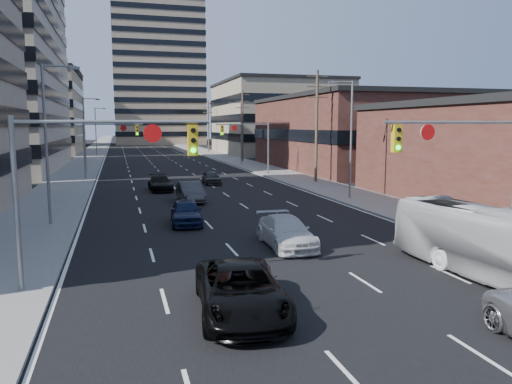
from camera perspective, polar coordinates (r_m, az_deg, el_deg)
The scene contains 29 objects.
ground at distance 13.19m, azimuth 17.81°, elevation -18.25°, with size 400.00×400.00×0.00m, color black.
road_surface at distance 140.11m, azimuth -12.83°, elevation 5.11°, with size 18.00×300.00×0.02m, color black.
sidewalk_left at distance 140.03m, azimuth -17.55°, elevation 4.97°, with size 5.00×300.00×0.15m, color slate.
sidewalk_right at distance 141.12m, azimuth -8.15°, elevation 5.26°, with size 5.00×300.00×0.15m, color slate.
office_left_far at distance 111.21m, azimuth -24.74°, elevation 8.12°, with size 20.00×30.00×16.00m, color gray.
storefront_right_mid at distance 67.26m, azimuth 11.71°, elevation 6.46°, with size 20.00×30.00×9.00m, color #472119.
office_right_far at distance 102.85m, azimuth 2.45°, elevation 8.35°, with size 22.00×28.00×14.00m, color gray.
apartment_tower at distance 162.02m, azimuth -11.30°, elevation 15.75°, with size 26.00×26.00×58.00m, color gray.
bg_block_left at distance 151.40m, azimuth -23.90°, elevation 8.61°, with size 24.00×24.00×20.00m, color #ADA089.
bg_block_right at distance 145.09m, azimuth -0.06°, elevation 7.74°, with size 22.00×22.00×12.00m, color gray.
signal_near_left at distance 17.89m, azimuth -17.90°, elevation 2.93°, with size 6.59×0.33×6.00m.
signal_near_right at distance 22.81m, azimuth 22.93°, elevation 3.63°, with size 6.59×0.33×6.00m.
signal_far_left at distance 54.85m, azimuth -16.64°, elevation 5.87°, with size 6.09×0.33×6.00m.
signal_far_right at distance 56.70m, azimuth -0.84°, elevation 6.23°, with size 6.09×0.33×6.00m.
utility_pole_block at distance 49.58m, azimuth 6.94°, elevation 7.68°, with size 2.20×0.28×11.00m.
utility_pole_midblock at distance 78.15m, azimuth -1.55°, elevation 7.69°, with size 2.20×0.28×11.00m.
utility_pole_distant at distance 107.51m, azimuth -5.46°, elevation 7.64°, with size 2.20×0.28×11.00m.
streetlight_left_near at distance 30.06m, azimuth -22.60°, elevation 5.85°, with size 2.03×0.22×9.00m.
streetlight_left_mid at distance 64.94m, azimuth -18.87°, elevation 6.66°, with size 2.03×0.22×9.00m.
streetlight_left_far at distance 99.90m, azimuth -17.75°, elevation 6.90°, with size 2.03×0.22×9.00m.
streetlight_right_near at distance 38.78m, azimuth 10.61°, elevation 6.57°, with size 2.03×0.22×9.00m.
streetlight_right_far at distance 71.89m, azimuth -1.83°, elevation 7.12°, with size 2.03×0.22×9.00m.
black_pickup at distance 15.29m, azimuth -1.76°, elevation -11.16°, with size 2.50×5.42×1.51m, color black.
white_van at distance 23.55m, azimuth 3.47°, elevation -4.58°, with size 1.97×4.85×1.41m, color silver.
transit_bus at distance 20.21m, azimuth 26.17°, elevation -5.51°, with size 2.28×9.75×2.72m, color #BEBEBE.
sedan_blue at distance 29.04m, azimuth -8.00°, elevation -2.26°, with size 1.73×4.30×1.47m, color #0D1734.
sedan_grey_center at distance 37.50m, azimuth -7.50°, elevation 0.01°, with size 1.59×4.57×1.51m, color #373739.
sedan_black_far at distance 44.26m, azimuth -10.88°, elevation 0.98°, with size 1.87×4.60×1.33m, color black.
sedan_grey_right at distance 48.66m, azimuth -5.14°, elevation 1.66°, with size 1.53×3.80×1.30m, color #2E2E31.
Camera 1 is at (-6.71, -9.83, 5.67)m, focal length 35.00 mm.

